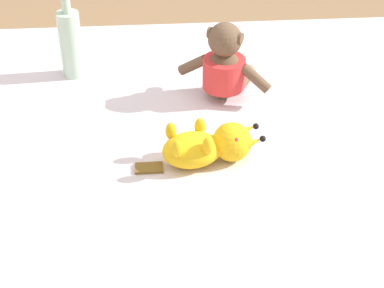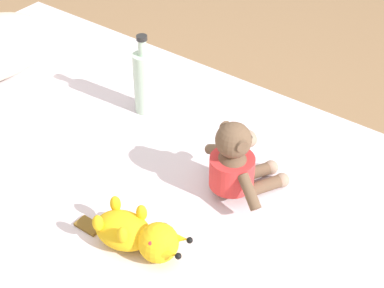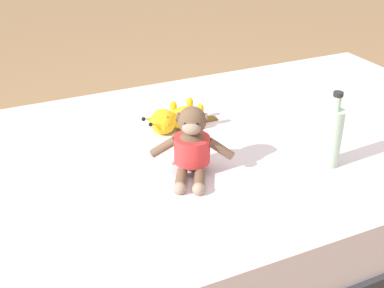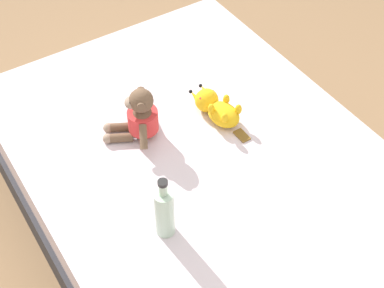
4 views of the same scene
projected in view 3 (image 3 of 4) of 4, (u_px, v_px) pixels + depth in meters
name	position (u px, v px, depth m)	size (l,w,h in m)	color
ground_plane	(247.00, 230.00, 2.15)	(16.00, 16.00, 0.00)	#93704C
bed	(250.00, 185.00, 2.04)	(1.35, 2.10, 0.47)	#2D2D33
plush_monkey	(192.00, 147.00, 1.63)	(0.25, 0.27, 0.24)	brown
plush_yellow_creature	(176.00, 118.00, 1.93)	(0.13, 0.33, 0.10)	yellow
glass_bottle	(332.00, 136.00, 1.67)	(0.07, 0.07, 0.27)	#B2D1B7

